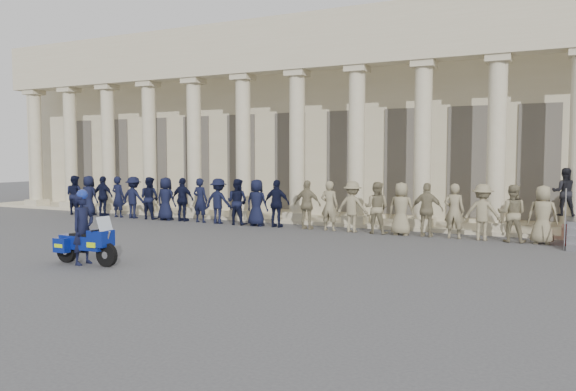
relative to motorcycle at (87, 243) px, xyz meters
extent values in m
plane|color=#454548|center=(2.21, 2.58, -0.55)|extent=(90.00, 90.00, 0.00)
cube|color=#BFB28F|center=(2.21, 17.58, 3.95)|extent=(40.00, 10.00, 9.00)
cube|color=#BFB28F|center=(2.21, 11.38, -0.47)|extent=(40.00, 2.60, 0.15)
cube|color=#BFB28F|center=(2.21, 10.58, 6.24)|extent=(35.80, 1.00, 1.00)
cube|color=#BFB28F|center=(2.21, 10.58, 7.34)|extent=(35.80, 1.00, 1.20)
cube|color=#BFB28F|center=(-14.69, 10.58, -0.25)|extent=(0.90, 0.90, 0.30)
cylinder|color=#BFB28F|center=(-14.69, 10.58, 2.70)|extent=(0.64, 0.64, 5.60)
cube|color=#BFB28F|center=(-14.69, 10.58, 5.62)|extent=(0.85, 0.85, 0.24)
cube|color=#BFB28F|center=(-12.09, 10.58, -0.25)|extent=(0.90, 0.90, 0.30)
cylinder|color=#BFB28F|center=(-12.09, 10.58, 2.70)|extent=(0.64, 0.64, 5.60)
cube|color=#BFB28F|center=(-12.09, 10.58, 5.62)|extent=(0.85, 0.85, 0.24)
cube|color=#BFB28F|center=(-9.49, 10.58, -0.25)|extent=(0.90, 0.90, 0.30)
cylinder|color=#BFB28F|center=(-9.49, 10.58, 2.70)|extent=(0.64, 0.64, 5.60)
cube|color=#BFB28F|center=(-9.49, 10.58, 5.62)|extent=(0.85, 0.85, 0.24)
cube|color=#BFB28F|center=(-6.89, 10.58, -0.25)|extent=(0.90, 0.90, 0.30)
cylinder|color=#BFB28F|center=(-6.89, 10.58, 2.70)|extent=(0.64, 0.64, 5.60)
cube|color=#BFB28F|center=(-6.89, 10.58, 5.62)|extent=(0.85, 0.85, 0.24)
cube|color=#BFB28F|center=(-4.29, 10.58, -0.25)|extent=(0.90, 0.90, 0.30)
cylinder|color=#BFB28F|center=(-4.29, 10.58, 2.70)|extent=(0.64, 0.64, 5.60)
cube|color=#BFB28F|center=(-4.29, 10.58, 5.62)|extent=(0.85, 0.85, 0.24)
cube|color=#BFB28F|center=(-1.69, 10.58, -0.25)|extent=(0.90, 0.90, 0.30)
cylinder|color=#BFB28F|center=(-1.69, 10.58, 2.70)|extent=(0.64, 0.64, 5.60)
cube|color=#BFB28F|center=(-1.69, 10.58, 5.62)|extent=(0.85, 0.85, 0.24)
cube|color=#BFB28F|center=(0.91, 10.58, -0.25)|extent=(0.90, 0.90, 0.30)
cylinder|color=#BFB28F|center=(0.91, 10.58, 2.70)|extent=(0.64, 0.64, 5.60)
cube|color=#BFB28F|center=(0.91, 10.58, 5.62)|extent=(0.85, 0.85, 0.24)
cube|color=#BFB28F|center=(3.51, 10.58, -0.25)|extent=(0.90, 0.90, 0.30)
cylinder|color=#BFB28F|center=(3.51, 10.58, 2.70)|extent=(0.64, 0.64, 5.60)
cube|color=#BFB28F|center=(3.51, 10.58, 5.62)|extent=(0.85, 0.85, 0.24)
cube|color=#BFB28F|center=(6.11, 10.58, -0.25)|extent=(0.90, 0.90, 0.30)
cylinder|color=#BFB28F|center=(6.11, 10.58, 2.70)|extent=(0.64, 0.64, 5.60)
cube|color=#BFB28F|center=(6.11, 10.58, 5.62)|extent=(0.85, 0.85, 0.24)
cube|color=#BFB28F|center=(8.71, 10.58, -0.25)|extent=(0.90, 0.90, 0.30)
cylinder|color=#BFB28F|center=(8.71, 10.58, 2.70)|extent=(0.64, 0.64, 5.60)
cube|color=#BFB28F|center=(8.71, 10.58, 5.62)|extent=(0.85, 0.85, 0.24)
cube|color=#BFB28F|center=(11.31, 10.58, -0.25)|extent=(0.90, 0.90, 0.30)
cube|color=black|center=(-13.39, 12.60, 2.00)|extent=(1.30, 0.12, 4.20)
cube|color=black|center=(-10.79, 12.60, 2.00)|extent=(1.30, 0.12, 4.20)
cube|color=black|center=(-8.19, 12.60, 2.00)|extent=(1.30, 0.12, 4.20)
cube|color=black|center=(-5.59, 12.60, 2.00)|extent=(1.30, 0.12, 4.20)
cube|color=black|center=(-2.99, 12.60, 2.00)|extent=(1.30, 0.12, 4.20)
cube|color=black|center=(-0.39, 12.60, 2.00)|extent=(1.30, 0.12, 4.20)
cube|color=black|center=(2.21, 12.60, 2.00)|extent=(1.30, 0.12, 4.20)
cube|color=black|center=(4.81, 12.60, 2.00)|extent=(1.30, 0.12, 4.20)
cube|color=black|center=(7.41, 12.60, 2.00)|extent=(1.30, 0.12, 4.20)
cube|color=black|center=(10.01, 12.60, 2.00)|extent=(1.30, 0.12, 4.20)
imported|color=black|center=(-10.05, 8.91, 0.38)|extent=(0.91, 0.71, 1.87)
imported|color=black|center=(-9.14, 8.91, 0.38)|extent=(0.91, 0.59, 1.87)
imported|color=black|center=(-8.23, 8.91, 0.38)|extent=(1.09, 0.46, 1.87)
imported|color=black|center=(-7.32, 8.91, 0.38)|extent=(0.68, 0.45, 1.87)
imported|color=black|center=(-6.41, 8.91, 0.38)|extent=(1.21, 0.69, 1.87)
imported|color=black|center=(-5.51, 8.91, 0.38)|extent=(0.91, 0.71, 1.87)
imported|color=black|center=(-4.60, 8.91, 0.38)|extent=(0.91, 0.59, 1.87)
imported|color=black|center=(-3.69, 8.91, 0.38)|extent=(1.09, 0.46, 1.87)
imported|color=black|center=(-2.78, 8.91, 0.38)|extent=(0.68, 0.45, 1.87)
imported|color=black|center=(-1.88, 8.91, 0.38)|extent=(1.21, 0.69, 1.87)
imported|color=black|center=(-0.97, 8.91, 0.38)|extent=(0.91, 0.71, 1.87)
imported|color=black|center=(-0.06, 8.91, 0.38)|extent=(0.91, 0.59, 1.87)
imported|color=black|center=(0.85, 8.91, 0.38)|extent=(1.09, 0.46, 1.87)
imported|color=#847A5B|center=(2.16, 8.91, 0.38)|extent=(1.09, 0.46, 1.87)
imported|color=#847A5B|center=(3.06, 8.91, 0.38)|extent=(0.68, 0.45, 1.87)
imported|color=#847A5B|center=(3.97, 8.91, 0.38)|extent=(1.21, 0.69, 1.87)
imported|color=#847A5B|center=(4.88, 8.91, 0.38)|extent=(0.91, 0.71, 1.87)
imported|color=#847A5B|center=(5.79, 8.91, 0.38)|extent=(0.91, 0.59, 1.87)
imported|color=#847A5B|center=(6.69, 8.91, 0.38)|extent=(1.09, 0.46, 1.87)
imported|color=#847A5B|center=(7.60, 8.91, 0.38)|extent=(0.68, 0.45, 1.87)
imported|color=#847A5B|center=(8.51, 8.91, 0.38)|extent=(1.21, 0.69, 1.87)
imported|color=#847A5B|center=(9.42, 8.91, 0.38)|extent=(0.91, 0.71, 1.87)
imported|color=#847A5B|center=(10.32, 8.91, 0.38)|extent=(0.91, 0.59, 1.87)
cube|color=#AB100D|center=(10.99, 10.17, -0.20)|extent=(0.04, 2.79, 0.69)
imported|color=black|center=(10.92, 10.37, 1.04)|extent=(0.78, 0.61, 1.60)
cylinder|color=black|center=(0.67, 0.01, -0.25)|extent=(0.61, 0.14, 0.60)
cylinder|color=black|center=(-0.70, -0.01, -0.25)|extent=(0.61, 0.14, 0.60)
cube|color=navy|center=(0.03, 0.00, 0.02)|extent=(1.06, 0.40, 0.35)
cube|color=navy|center=(0.49, 0.01, 0.16)|extent=(0.51, 0.48, 0.41)
cube|color=silver|center=(0.49, 0.01, -0.05)|extent=(0.21, 0.28, 0.11)
cube|color=#B2BFCC|center=(0.64, 0.01, 0.48)|extent=(0.20, 0.42, 0.49)
cube|color=black|center=(-0.15, 0.00, 0.20)|extent=(0.60, 0.32, 0.09)
cube|color=navy|center=(-0.66, -0.01, 0.09)|extent=(0.33, 0.32, 0.20)
cube|color=navy|center=(-0.56, -0.30, -0.05)|extent=(0.41, 0.21, 0.37)
cube|color=#B7DF0B|center=(-0.56, -0.30, -0.05)|extent=(0.28, 0.22, 0.09)
cube|color=navy|center=(-0.57, 0.28, -0.05)|extent=(0.41, 0.21, 0.37)
cube|color=#B7DF0B|center=(-0.57, 0.28, -0.05)|extent=(0.28, 0.22, 0.09)
cylinder|color=silver|center=(-0.43, 0.21, -0.27)|extent=(0.55, 0.10, 0.09)
cylinder|color=black|center=(0.49, 0.01, 0.38)|extent=(0.04, 0.64, 0.03)
imported|color=black|center=(-0.11, 0.00, 0.37)|extent=(0.45, 0.68, 1.84)
sphere|color=navy|center=(-0.11, 0.00, 1.25)|extent=(0.28, 0.28, 0.28)
camera|label=1|loc=(10.98, -10.45, 2.23)|focal=35.00mm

